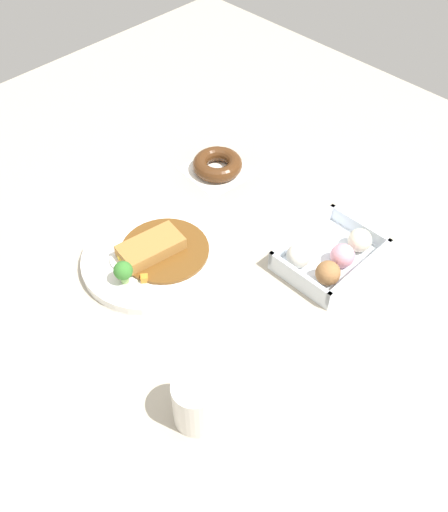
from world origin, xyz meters
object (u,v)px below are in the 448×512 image
donut_box (331,257)px  curry_plate (149,257)px  chocolate_ring_donut (217,165)px  coffee_mug (196,403)px

donut_box → curry_plate: bearing=134.2°
chocolate_ring_donut → coffee_mug: bearing=-137.6°
curry_plate → coffee_mug: coffee_mug is taller
curry_plate → donut_box: bearing=-45.8°
chocolate_ring_donut → coffee_mug: size_ratio=1.56×
chocolate_ring_donut → coffee_mug: (-0.44, -0.40, 0.03)m
donut_box → chocolate_ring_donut: bearing=82.4°
chocolate_ring_donut → coffee_mug: coffee_mug is taller
curry_plate → donut_box: (0.23, -0.24, 0.01)m
curry_plate → coffee_mug: 0.33m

